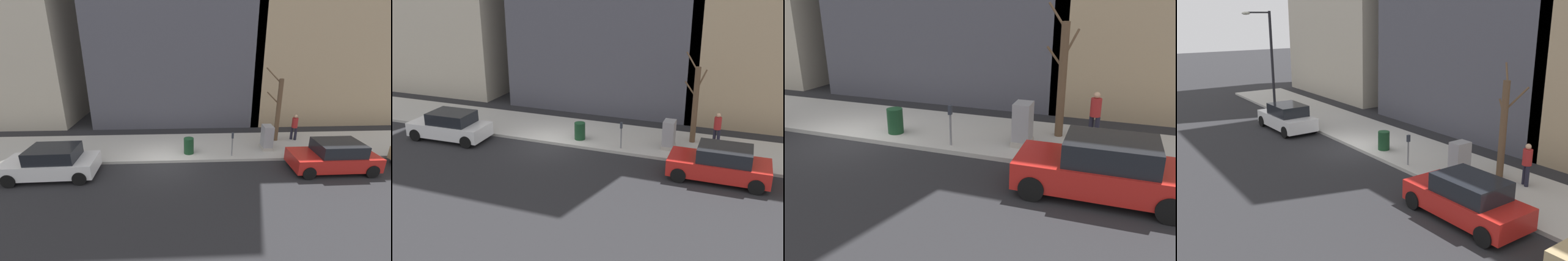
# 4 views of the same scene
# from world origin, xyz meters

# --- Properties ---
(ground_plane) EXTENTS (120.00, 120.00, 0.00)m
(ground_plane) POSITION_xyz_m (0.00, 0.00, 0.00)
(ground_plane) COLOR #232326
(sidewalk) EXTENTS (4.00, 36.00, 0.15)m
(sidewalk) POSITION_xyz_m (2.00, 0.00, 0.07)
(sidewalk) COLOR #B2AFA8
(sidewalk) RESTS_ON ground
(parked_car_red) EXTENTS (1.94, 4.21, 1.52)m
(parked_car_red) POSITION_xyz_m (-1.13, -8.62, 0.74)
(parked_car_red) COLOR red
(parked_car_red) RESTS_ON ground
(parked_car_white) EXTENTS (2.02, 4.25, 1.52)m
(parked_car_white) POSITION_xyz_m (-1.14, 5.18, 0.74)
(parked_car_white) COLOR white
(parked_car_white) RESTS_ON ground
(parking_meter) EXTENTS (0.14, 0.10, 1.35)m
(parking_meter) POSITION_xyz_m (0.45, -3.77, 0.98)
(parking_meter) COLOR slate
(parking_meter) RESTS_ON sidewalk
(utility_box) EXTENTS (0.83, 0.61, 1.43)m
(utility_box) POSITION_xyz_m (1.30, -5.96, 0.85)
(utility_box) COLOR #A8A399
(utility_box) RESTS_ON sidewalk
(bare_tree) EXTENTS (1.11, 1.10, 4.50)m
(bare_tree) POSITION_xyz_m (2.63, -6.95, 2.20)
(bare_tree) COLOR brown
(bare_tree) RESTS_ON sidewalk
(trash_bin) EXTENTS (0.56, 0.56, 0.90)m
(trash_bin) POSITION_xyz_m (0.90, -1.39, 0.60)
(trash_bin) COLOR #14381E
(trash_bin) RESTS_ON sidewalk
(pedestrian_near_meter) EXTENTS (0.36, 0.37, 1.66)m
(pedestrian_near_meter) POSITION_xyz_m (2.65, -8.13, 1.09)
(pedestrian_near_meter) COLOR #1E1E2D
(pedestrian_near_meter) RESTS_ON sidewalk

